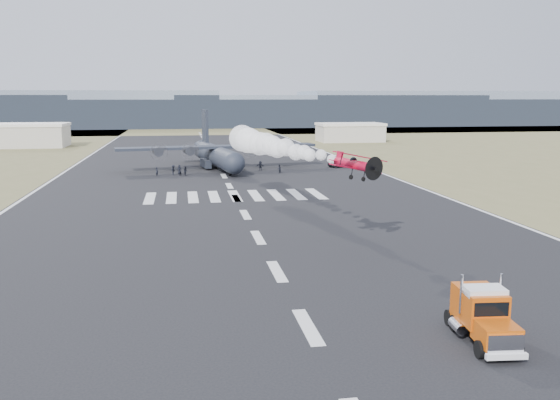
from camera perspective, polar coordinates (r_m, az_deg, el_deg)
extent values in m
plane|color=black|center=(37.56, 2.69, -12.09)|extent=(500.00, 500.00, 0.00)
cube|color=olive|center=(264.51, -7.90, 6.74)|extent=(500.00, 80.00, 0.00)
cube|color=slate|center=(299.67, -20.77, 8.18)|extent=(150.00, 50.00, 17.00)
cube|color=slate|center=(294.23, -8.11, 8.30)|extent=(150.00, 50.00, 13.00)
cube|color=slate|center=(302.89, 4.41, 8.60)|extent=(150.00, 50.00, 15.00)
cube|color=slate|center=(324.61, 15.76, 8.53)|extent=(150.00, 50.00, 17.00)
cube|color=slate|center=(357.06, 25.31, 7.73)|extent=(150.00, 50.00, 13.00)
cube|color=#B4AEA0|center=(184.83, -23.53, 5.63)|extent=(24.00, 14.00, 6.00)
cube|color=white|center=(184.66, -23.60, 6.65)|extent=(24.50, 14.50, 0.80)
cube|color=#B4AEA0|center=(191.97, 6.75, 6.39)|extent=(20.00, 12.00, 5.20)
cube|color=white|center=(191.82, 6.76, 7.25)|extent=(20.50, 12.50, 0.80)
cube|color=black|center=(37.95, 18.36, -11.55)|extent=(1.56, 6.24, 0.23)
cube|color=orange|center=(35.38, 20.13, -11.99)|extent=(2.28, 2.36, 1.18)
cube|color=silver|center=(34.46, 20.91, -12.80)|extent=(2.00, 0.32, 1.00)
cube|color=white|center=(34.55, 20.97, -13.88)|extent=(2.28, 0.48, 0.32)
cube|color=orange|center=(36.50, 19.14, -9.96)|extent=(2.41, 1.83, 2.00)
cube|color=black|center=(35.73, 19.66, -9.88)|extent=(2.00, 0.29, 0.82)
cube|color=white|center=(36.41, 19.07, -8.27)|extent=(2.39, 1.65, 0.45)
cube|color=orange|center=(38.00, 18.14, -9.54)|extent=(2.43, 2.02, 2.36)
cylinder|color=black|center=(34.94, 18.70, -13.47)|extent=(0.45, 1.03, 1.00)
cylinder|color=black|center=(35.77, 21.87, -13.11)|extent=(0.45, 1.03, 1.00)
cylinder|color=black|center=(38.20, 16.46, -11.30)|extent=(0.45, 1.03, 1.00)
cylinder|color=black|center=(38.97, 19.39, -11.04)|extent=(0.45, 1.03, 1.00)
cylinder|color=black|center=(39.00, 15.99, -10.84)|extent=(0.45, 1.03, 1.00)
cylinder|color=black|center=(39.74, 18.86, -10.59)|extent=(0.45, 1.03, 1.00)
cylinder|color=#BA0C24|center=(55.42, 7.14, 3.41)|extent=(1.91, 4.95, 0.88)
sphere|color=black|center=(55.55, 7.05, 3.78)|extent=(0.68, 0.68, 0.68)
cylinder|color=black|center=(53.40, 8.36, 3.14)|extent=(1.08, 0.78, 0.97)
cylinder|color=black|center=(53.11, 8.55, 3.10)|extent=(2.10, 0.49, 2.14)
cube|color=#BA0C24|center=(55.12, 7.33, 3.02)|extent=(5.82, 2.20, 1.27)
cube|color=#BA0C24|center=(54.74, 7.51, 4.20)|extent=(6.01, 2.24, 1.31)
cube|color=#BA0C24|center=(57.32, 6.06, 4.14)|extent=(0.29, 0.88, 0.97)
cube|color=#BA0C24|center=(57.37, 6.05, 3.65)|extent=(2.05, 1.09, 0.08)
cylinder|color=black|center=(54.51, 6.80, 2.07)|extent=(0.21, 0.44, 0.43)
cylinder|color=black|center=(55.27, 8.22, 2.15)|extent=(0.21, 0.44, 0.43)
sphere|color=white|center=(57.55, 5.96, 3.67)|extent=(0.68, 0.68, 0.68)
sphere|color=white|center=(59.61, 4.91, 3.93)|extent=(0.92, 0.92, 0.92)
sphere|color=white|center=(61.69, 3.93, 4.17)|extent=(1.16, 1.16, 1.16)
sphere|color=white|center=(63.79, 3.01, 4.39)|extent=(1.40, 1.40, 1.40)
sphere|color=white|center=(65.90, 2.14, 4.60)|extent=(1.64, 1.64, 1.64)
sphere|color=white|center=(68.03, 1.34, 4.80)|extent=(1.88, 1.88, 1.88)
sphere|color=white|center=(70.17, 0.58, 4.98)|extent=(2.12, 2.12, 2.12)
sphere|color=white|center=(72.33, -0.14, 5.15)|extent=(2.36, 2.36, 2.36)
sphere|color=white|center=(74.49, -0.81, 5.31)|extent=(2.60, 2.60, 2.60)
sphere|color=white|center=(76.67, -1.45, 5.46)|extent=(2.84, 2.84, 2.84)
sphere|color=white|center=(78.85, -2.05, 5.60)|extent=(3.08, 3.08, 3.08)
sphere|color=white|center=(81.05, -2.62, 5.73)|extent=(3.32, 3.32, 3.32)
sphere|color=white|center=(83.25, -3.15, 5.85)|extent=(3.56, 3.56, 3.56)
sphere|color=white|center=(85.46, -3.67, 5.97)|extent=(3.80, 3.80, 3.80)
cylinder|color=#1E252D|center=(118.29, -6.05, 4.25)|extent=(8.09, 27.81, 3.93)
sphere|color=#1E252D|center=(104.95, -4.45, 3.56)|extent=(3.93, 3.93, 3.93)
cone|color=#1E252D|center=(131.72, -7.33, 4.79)|extent=(4.79, 6.43, 3.93)
cube|color=#1E252D|center=(117.17, -5.97, 5.11)|extent=(39.50, 10.09, 0.49)
cylinder|color=#1E252D|center=(114.80, -11.69, 4.62)|extent=(2.32, 3.96, 1.77)
cylinder|color=#3F3F44|center=(112.85, -11.57, 4.53)|extent=(3.31, 0.56, 3.34)
cylinder|color=#1E252D|center=(115.62, -8.78, 4.74)|extent=(2.32, 3.96, 1.77)
cylinder|color=#3F3F44|center=(113.69, -8.61, 4.66)|extent=(3.31, 0.56, 3.34)
cylinder|color=#1E252D|center=(118.13, -3.11, 4.95)|extent=(2.32, 3.96, 1.77)
cylinder|color=#3F3F44|center=(116.24, -2.85, 4.87)|extent=(3.31, 0.56, 3.34)
cylinder|color=#1E252D|center=(119.80, -0.37, 5.03)|extent=(2.32, 3.96, 1.77)
cylinder|color=#3F3F44|center=(117.94, -0.08, 4.96)|extent=(3.31, 0.56, 3.34)
cube|color=#1E252D|center=(129.46, -7.21, 6.89)|extent=(1.26, 4.46, 7.87)
cube|color=#1E252D|center=(130.21, -7.22, 5.08)|extent=(14.05, 5.02, 0.34)
cube|color=#1E252D|center=(118.97, -7.16, 3.54)|extent=(2.07, 6.01, 1.57)
cylinder|color=black|center=(119.03, -7.16, 3.28)|extent=(0.65, 1.14, 1.08)
cube|color=#1E252D|center=(119.87, -5.13, 3.63)|extent=(2.07, 6.01, 1.57)
cylinder|color=black|center=(119.93, -5.13, 3.37)|extent=(0.65, 1.14, 1.08)
cylinder|color=black|center=(108.05, -4.81, 2.61)|extent=(0.52, 0.93, 0.88)
imported|color=black|center=(121.33, 5.83, 3.51)|extent=(5.57, 3.79, 1.42)
imported|color=black|center=(109.02, -11.76, 2.69)|extent=(0.75, 0.77, 1.62)
imported|color=black|center=(110.74, -0.08, 3.01)|extent=(0.91, 0.80, 1.60)
imported|color=black|center=(110.12, -10.22, 2.87)|extent=(0.93, 1.29, 1.82)
imported|color=black|center=(113.62, -5.23, 3.14)|extent=(0.77, 1.05, 1.62)
imported|color=black|center=(110.66, -9.65, 2.90)|extent=(0.92, 0.65, 1.74)
imported|color=black|center=(114.94, -1.91, 3.31)|extent=(1.65, 1.53, 1.84)
imported|color=black|center=(108.95, -9.65, 2.76)|extent=(0.63, 0.71, 1.64)
imported|color=black|center=(108.93, -9.08, 2.78)|extent=(0.82, 0.93, 1.63)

